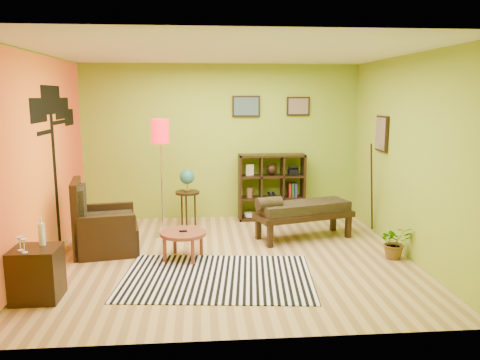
{
  "coord_description": "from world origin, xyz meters",
  "views": [
    {
      "loc": [
        -0.37,
        -6.25,
        2.23
      ],
      "look_at": [
        0.18,
        0.3,
        1.05
      ],
      "focal_mm": 35.0,
      "sensor_mm": 36.0,
      "label": 1
    }
  ],
  "objects": [
    {
      "name": "room_shell",
      "position": [
        -0.09,
        0.01,
        1.8
      ],
      "size": [
        5.04,
        4.54,
        2.82
      ],
      "color": "#8BAA2A",
      "rests_on": "ground"
    },
    {
      "name": "side_cabinet",
      "position": [
        -2.2,
        -1.18,
        0.3
      ],
      "size": [
        0.5,
        0.46,
        0.91
      ],
      "color": "black",
      "rests_on": "ground"
    },
    {
      "name": "armchair",
      "position": [
        -1.82,
        0.43,
        0.32
      ],
      "size": [
        1.02,
        1.02,
        1.07
      ],
      "color": "black",
      "rests_on": "ground"
    },
    {
      "name": "ground",
      "position": [
        0.0,
        0.0,
        0.0
      ],
      "size": [
        5.0,
        5.0,
        0.0
      ],
      "primitive_type": "plane",
      "color": "tan",
      "rests_on": "ground"
    },
    {
      "name": "cube_shelf",
      "position": [
        0.91,
        2.03,
        0.6
      ],
      "size": [
        1.2,
        0.35,
        1.2
      ],
      "color": "black",
      "rests_on": "ground"
    },
    {
      "name": "globe_table",
      "position": [
        -0.62,
        1.67,
        0.76
      ],
      "size": [
        0.41,
        0.41,
        1.0
      ],
      "color": "black",
      "rests_on": "ground"
    },
    {
      "name": "zebra_rug",
      "position": [
        -0.19,
        -0.73,
        0.01
      ],
      "size": [
        2.5,
        1.82,
        0.01
      ],
      "primitive_type": "cube",
      "rotation": [
        0.0,
        0.0,
        -0.1
      ],
      "color": "white",
      "rests_on": "ground"
    },
    {
      "name": "floor_lamp",
      "position": [
        -1.0,
        1.14,
        1.53
      ],
      "size": [
        0.28,
        0.28,
        1.88
      ],
      "color": "silver",
      "rests_on": "ground"
    },
    {
      "name": "coffee_table",
      "position": [
        -0.63,
        0.01,
        0.33
      ],
      "size": [
        0.63,
        0.63,
        0.41
      ],
      "color": "brown",
      "rests_on": "ground"
    },
    {
      "name": "potted_plant",
      "position": [
        2.3,
        -0.21,
        0.18
      ],
      "size": [
        0.42,
        0.47,
        0.36
      ],
      "primitive_type": "imported",
      "rotation": [
        0.0,
        0.0,
        -0.0
      ],
      "color": "#26661E",
      "rests_on": "ground"
    },
    {
      "name": "bench",
      "position": [
        1.19,
        0.79,
        0.46
      ],
      "size": [
        1.64,
        0.97,
        0.72
      ],
      "color": "black",
      "rests_on": "ground"
    }
  ]
}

